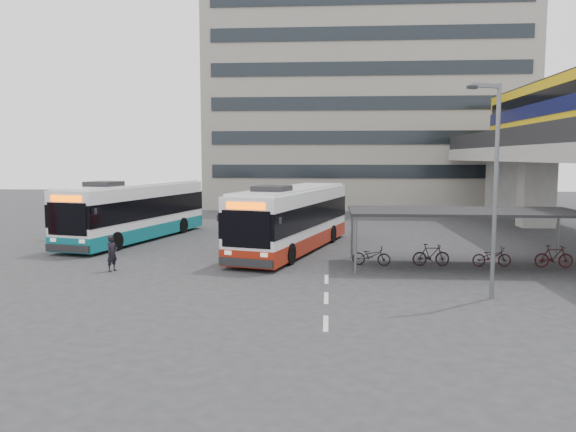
# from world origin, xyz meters

# --- Properties ---
(ground) EXTENTS (120.00, 120.00, 0.00)m
(ground) POSITION_xyz_m (0.00, 0.00, 0.00)
(ground) COLOR #28282B
(ground) RESTS_ON ground
(viaduct) EXTENTS (8.00, 32.00, 9.68)m
(viaduct) POSITION_xyz_m (17.00, 13.40, 6.23)
(viaduct) COLOR gray
(viaduct) RESTS_ON ground
(bike_shelter) EXTENTS (10.00, 4.00, 2.54)m
(bike_shelter) POSITION_xyz_m (8.45, 3.00, 1.64)
(bike_shelter) COLOR #595B60
(bike_shelter) RESTS_ON ground
(office_block) EXTENTS (30.00, 15.00, 25.00)m
(office_block) POSITION_xyz_m (6.00, 36.00, 12.50)
(office_block) COLOR gray
(office_block) RESTS_ON ground
(road_markings) EXTENTS (0.15, 7.60, 0.01)m
(road_markings) POSITION_xyz_m (2.50, -3.00, 0.01)
(road_markings) COLOR beige
(road_markings) RESTS_ON ground
(bus_main) EXTENTS (5.74, 12.20, 3.53)m
(bus_main) POSITION_xyz_m (0.71, 6.90, 1.64)
(bus_main) COLOR white
(bus_main) RESTS_ON ground
(bus_teal) EXTENTS (5.36, 12.35, 3.57)m
(bus_teal) POSITION_xyz_m (-8.75, 10.07, 1.66)
(bus_teal) COLOR white
(bus_teal) RESTS_ON ground
(pedestrian) EXTENTS (0.56, 0.67, 1.56)m
(pedestrian) POSITION_xyz_m (-6.64, 0.95, 0.78)
(pedestrian) COLOR black
(pedestrian) RESTS_ON ground
(lamp_post) EXTENTS (1.23, 0.58, 7.30)m
(lamp_post) POSITION_xyz_m (8.10, -2.69, 4.16)
(lamp_post) COLOR #595B60
(lamp_post) RESTS_ON ground
(sign_totem_north) EXTENTS (0.53, 0.23, 2.47)m
(sign_totem_north) POSITION_xyz_m (-13.32, 9.47, 1.28)
(sign_totem_north) COLOR #B20B0A
(sign_totem_north) RESTS_ON ground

